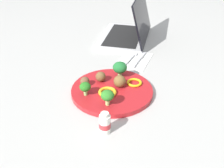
% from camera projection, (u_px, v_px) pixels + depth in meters
% --- Properties ---
extents(ground_plane, '(4.00, 4.00, 0.00)m').
position_uv_depth(ground_plane, '(112.00, 93.00, 0.94)').
color(ground_plane, '#B2B2AD').
extents(plate, '(0.28, 0.28, 0.02)m').
position_uv_depth(plate, '(112.00, 91.00, 0.94)').
color(plate, red).
rests_on(plate, ground_plane).
extents(broccoli_floret_back_left, '(0.04, 0.04, 0.05)m').
position_uv_depth(broccoli_floret_back_left, '(107.00, 96.00, 0.84)').
color(broccoli_floret_back_left, '#ADCE74').
rests_on(broccoli_floret_back_left, plate).
extents(broccoli_floret_near_rim, '(0.04, 0.04, 0.05)m').
position_uv_depth(broccoli_floret_near_rim, '(85.00, 87.00, 0.89)').
color(broccoli_floret_near_rim, '#8FC26C').
rests_on(broccoli_floret_near_rim, plate).
extents(broccoli_floret_back_right, '(0.05, 0.05, 0.06)m').
position_uv_depth(broccoli_floret_back_right, '(119.00, 67.00, 0.99)').
color(broccoli_floret_back_right, '#97BD6A').
rests_on(broccoli_floret_back_right, plate).
extents(meatball_mid_right, '(0.04, 0.04, 0.04)m').
position_uv_depth(meatball_mid_right, '(120.00, 81.00, 0.94)').
color(meatball_mid_right, brown).
rests_on(meatball_mid_right, plate).
extents(meatball_front_right, '(0.04, 0.04, 0.04)m').
position_uv_depth(meatball_front_right, '(101.00, 77.00, 0.97)').
color(meatball_front_right, brown).
rests_on(meatball_front_right, plate).
extents(meatball_center, '(0.03, 0.03, 0.03)m').
position_uv_depth(meatball_center, '(85.00, 81.00, 0.95)').
color(meatball_center, brown).
rests_on(meatball_center, plate).
extents(pepper_ring_near_rim, '(0.06, 0.06, 0.01)m').
position_uv_depth(pepper_ring_near_rim, '(134.00, 83.00, 0.96)').
color(pepper_ring_near_rim, yellow).
rests_on(pepper_ring_near_rim, plate).
extents(pepper_ring_mid_left, '(0.08, 0.08, 0.01)m').
position_uv_depth(pepper_ring_mid_left, '(107.00, 92.00, 0.91)').
color(pepper_ring_mid_left, gold).
rests_on(pepper_ring_mid_left, plate).
extents(napkin, '(0.18, 0.13, 0.01)m').
position_uv_depth(napkin, '(134.00, 60.00, 1.15)').
color(napkin, white).
rests_on(napkin, ground_plane).
extents(fork, '(0.12, 0.03, 0.01)m').
position_uv_depth(fork, '(131.00, 57.00, 1.16)').
color(fork, silver).
rests_on(fork, napkin).
extents(knife, '(0.15, 0.03, 0.01)m').
position_uv_depth(knife, '(139.00, 59.00, 1.14)').
color(knife, silver).
rests_on(knife, napkin).
extents(yogurt_bottle, '(0.03, 0.03, 0.07)m').
position_uv_depth(yogurt_bottle, '(105.00, 124.00, 0.76)').
color(yogurt_bottle, white).
rests_on(yogurt_bottle, ground_plane).
extents(laptop, '(0.34, 0.26, 0.21)m').
position_uv_depth(laptop, '(129.00, 32.00, 1.32)').
color(laptop, silver).
rests_on(laptop, ground_plane).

